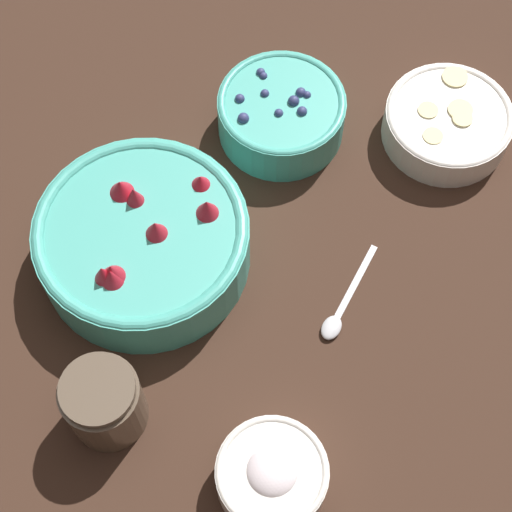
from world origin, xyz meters
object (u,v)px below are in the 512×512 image
(bowl_bananas, at_px, (448,122))
(bowl_strawberries, at_px, (143,240))
(jar_chocolate, at_px, (104,403))
(bowl_cream, at_px, (272,475))
(bowl_blueberries, at_px, (281,113))

(bowl_bananas, bearing_deg, bowl_strawberries, -37.09)
(bowl_strawberries, relative_size, jar_chocolate, 2.65)
(bowl_strawberries, distance_m, jar_chocolate, 0.20)
(bowl_bananas, xyz_separation_m, bowl_cream, (0.50, 0.00, 0.00))
(bowl_strawberries, relative_size, bowl_bananas, 1.54)
(bowl_strawberries, height_order, bowl_blueberries, bowl_strawberries)
(bowl_bananas, relative_size, jar_chocolate, 1.72)
(bowl_cream, distance_m, jar_chocolate, 0.19)
(bowl_bananas, distance_m, jar_chocolate, 0.55)
(bowl_strawberries, distance_m, bowl_cream, 0.31)
(bowl_strawberries, relative_size, bowl_cream, 2.13)
(bowl_cream, bearing_deg, bowl_bananas, -179.54)
(bowl_blueberries, xyz_separation_m, bowl_cream, (0.41, 0.20, -0.01))
(bowl_cream, bearing_deg, bowl_blueberries, -154.51)
(bowl_blueberries, xyz_separation_m, bowl_bananas, (-0.09, 0.19, -0.01))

